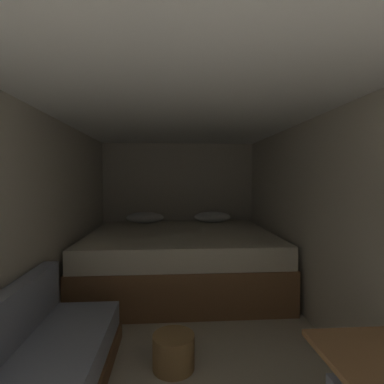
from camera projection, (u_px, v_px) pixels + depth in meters
name	position (u px, v px, depth m)	size (l,w,h in m)	color
ground_plane	(186.00, 348.00, 2.48)	(6.99, 6.99, 0.00)	#B2A893
wall_back	(179.00, 204.00, 4.95)	(2.56, 0.05, 1.99)	beige
wall_left	(27.00, 231.00, 2.35)	(0.05, 4.99, 1.99)	beige
wall_right	(334.00, 228.00, 2.52)	(0.05, 4.99, 1.99)	beige
ceiling_slab	(186.00, 103.00, 2.39)	(2.56, 4.99, 0.05)	white
bed	(181.00, 258.00, 3.92)	(2.34, 2.01, 0.89)	brown
wicker_basket	(174.00, 352.00, 2.21)	(0.31, 0.31, 0.25)	olive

